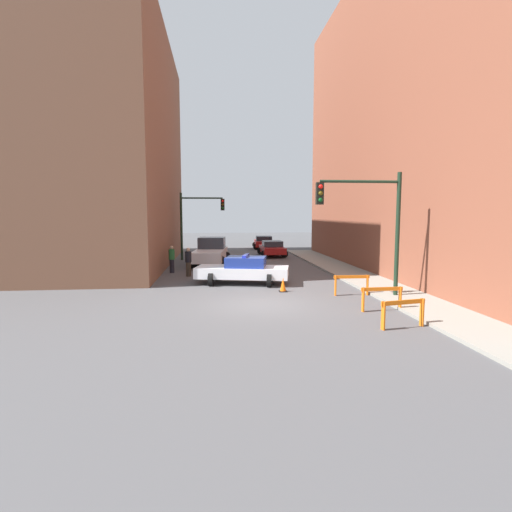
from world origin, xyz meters
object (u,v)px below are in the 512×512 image
object	(u,v)px
white_truck	(211,252)
parked_car_near	(272,248)
traffic_light_far	(196,216)
traffic_cone	(283,285)
police_car	(243,270)
pedestrian_crossing	(188,262)
traffic_light_near	(371,215)
pedestrian_corner	(172,259)
parked_car_mid	(264,242)
barrier_back	(352,282)
barrier_mid	(382,295)
barrier_front	(403,309)

from	to	relation	value
white_truck	parked_car_near	xyz separation A→B (m)	(5.13, 5.21, -0.23)
traffic_light_far	traffic_cone	world-z (taller)	traffic_light_far
police_car	parked_car_near	bearing A→B (deg)	-2.35
white_truck	pedestrian_crossing	size ratio (longest dim) A/B	3.36
pedestrian_crossing	traffic_cone	distance (m)	6.87
traffic_light_near	traffic_cone	xyz separation A→B (m)	(-3.42, 1.78, -3.21)
parked_car_near	traffic_light_near	bearing A→B (deg)	-83.89
white_truck	pedestrian_corner	bearing A→B (deg)	-115.95
parked_car_near	parked_car_mid	bearing A→B (deg)	89.07
traffic_light_near	white_truck	world-z (taller)	traffic_light_near
parked_car_near	pedestrian_crossing	xyz separation A→B (m)	(-6.35, -10.42, 0.19)
pedestrian_corner	traffic_cone	bearing A→B (deg)	-173.74
traffic_cone	parked_car_mid	bearing A→B (deg)	85.31
white_truck	barrier_back	xyz separation A→B (m)	(6.30, -11.39, -0.29)
parked_car_mid	barrier_back	distance (m)	23.95
barrier_mid	barrier_back	size ratio (longest dim) A/B	1.00
police_car	parked_car_mid	world-z (taller)	police_car
white_truck	parked_car_near	bearing A→B (deg)	51.57
parked_car_near	parked_car_mid	xyz separation A→B (m)	(0.17, 7.33, 0.00)
pedestrian_crossing	barrier_back	xyz separation A→B (m)	(7.51, -6.17, -0.24)
pedestrian_crossing	traffic_cone	xyz separation A→B (m)	(4.65, -5.02, -0.54)
barrier_front	barrier_mid	world-z (taller)	same
pedestrian_corner	barrier_mid	xyz separation A→B (m)	(8.76, -10.58, -0.24)
pedestrian_corner	barrier_back	world-z (taller)	pedestrian_corner
traffic_light_near	police_car	bearing A→B (deg)	141.32
pedestrian_corner	traffic_light_near	bearing A→B (deg)	-167.29
parked_car_mid	traffic_cone	size ratio (longest dim) A/B	6.71
traffic_cone	traffic_light_near	bearing A→B (deg)	-27.51
traffic_light_near	barrier_mid	distance (m)	3.71
traffic_light_far	white_truck	distance (m)	4.22
white_truck	barrier_front	bearing A→B (deg)	-63.25
traffic_light_near	pedestrian_corner	world-z (taller)	traffic_light_near
barrier_back	barrier_front	bearing A→B (deg)	-91.17
traffic_cone	white_truck	bearing A→B (deg)	108.57
parked_car_near	barrier_back	bearing A→B (deg)	-85.60
police_car	barrier_back	distance (m)	5.71
police_car	pedestrian_corner	xyz separation A→B (m)	(-4.07, 4.23, 0.14)
white_truck	barrier_mid	bearing A→B (deg)	-59.58
traffic_light_near	police_car	xyz separation A→B (m)	(-5.11, 4.09, -2.81)
police_car	pedestrian_corner	world-z (taller)	pedestrian_corner
barrier_front	pedestrian_crossing	bearing A→B (deg)	123.37
traffic_light_near	barrier_mid	world-z (taller)	traffic_light_near
barrier_back	pedestrian_corner	bearing A→B (deg)	138.24
parked_car_mid	traffic_light_far	bearing A→B (deg)	-121.17
traffic_light_far	parked_car_mid	size ratio (longest dim) A/B	1.18
traffic_light_far	traffic_cone	xyz separation A→B (m)	(4.61, -13.43, -3.08)
parked_car_near	pedestrian_crossing	world-z (taller)	pedestrian_crossing
barrier_mid	traffic_cone	distance (m)	5.04
police_car	barrier_front	distance (m)	9.62
white_truck	barrier_back	bearing A→B (deg)	-54.92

